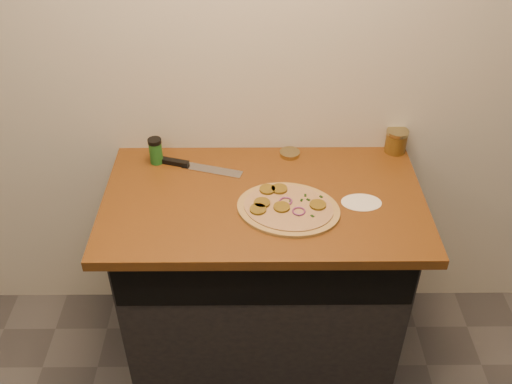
{
  "coord_description": "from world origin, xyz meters",
  "views": [
    {
      "loc": [
        -0.04,
        -0.26,
        2.21
      ],
      "look_at": [
        -0.03,
        1.38,
        0.95
      ],
      "focal_mm": 40.0,
      "sensor_mm": 36.0,
      "label": 1
    }
  ],
  "objects_px": {
    "pizza": "(287,208)",
    "salsa_jar": "(396,141)",
    "chefs_knife": "(191,166)",
    "spice_shaker": "(156,151)"
  },
  "relations": [
    {
      "from": "pizza",
      "to": "salsa_jar",
      "type": "bearing_deg",
      "value": 39.4
    },
    {
      "from": "spice_shaker",
      "to": "salsa_jar",
      "type": "bearing_deg",
      "value": 4.45
    },
    {
      "from": "chefs_knife",
      "to": "salsa_jar",
      "type": "bearing_deg",
      "value": 7.54
    },
    {
      "from": "spice_shaker",
      "to": "chefs_knife",
      "type": "bearing_deg",
      "value": -13.84
    },
    {
      "from": "spice_shaker",
      "to": "pizza",
      "type": "bearing_deg",
      "value": -30.88
    },
    {
      "from": "pizza",
      "to": "chefs_knife",
      "type": "xyz_separation_m",
      "value": [
        -0.37,
        0.27,
        -0.0
      ]
    },
    {
      "from": "pizza",
      "to": "chefs_knife",
      "type": "relative_size",
      "value": 1.28
    },
    {
      "from": "pizza",
      "to": "spice_shaker",
      "type": "xyz_separation_m",
      "value": [
        -0.51,
        0.31,
        0.05
      ]
    },
    {
      "from": "salsa_jar",
      "to": "pizza",
      "type": "bearing_deg",
      "value": -140.6
    },
    {
      "from": "pizza",
      "to": "chefs_knife",
      "type": "distance_m",
      "value": 0.46
    }
  ]
}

